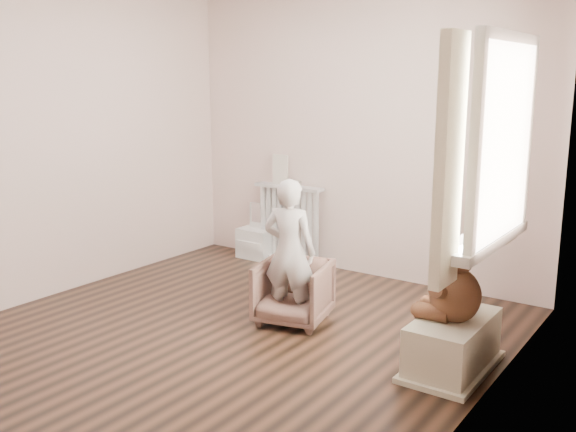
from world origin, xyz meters
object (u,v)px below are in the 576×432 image
Objects in this scene: toy_vanity at (256,231)px; child at (289,252)px; teddy_bear at (457,269)px; armchair at (293,292)px; toy_bench at (453,339)px; radiator at (289,225)px; plush_cat at (499,209)px.

child is at bearing -44.76° from toy_vanity.
teddy_bear is at bearing 163.74° from child.
teddy_bear is (1.29, -0.11, 0.43)m from armchair.
teddy_bear is (0.01, -0.03, 0.47)m from toy_bench.
toy_vanity is (-0.38, -0.03, -0.11)m from radiator.
child is 1.51m from plush_cat.
teddy_bear is 1.94× the size of plush_cat.
toy_vanity reaches higher than armchair.
child is at bearing -55.03° from radiator.
toy_bench is (1.28, -0.09, -0.04)m from armchair.
toy_bench is 0.47m from teddy_bear.
armchair is 1.36m from teddy_bear.
plush_cat reaches higher than toy_vanity.
teddy_bear is at bearing -32.29° from radiator.
plush_cat reaches higher than radiator.
child is at bearing 178.29° from toy_bench.
radiator is 2.66m from plush_cat.
toy_vanity is 1.07× the size of armchair.
toy_vanity is at bearing 152.59° from toy_bench.
toy_bench is (2.60, -1.35, -0.08)m from toy_vanity.
plush_cat is at bearing -20.76° from toy_vanity.
radiator is 1.50× the size of armchair.
plush_cat is at bearing 66.46° from teddy_bear.
toy_vanity is 1.88m from child.
teddy_bear is at bearing -18.48° from armchair.
plush_cat reaches higher than child.
plush_cat reaches higher than teddy_bear.
toy_vanity is 3.02m from plush_cat.
radiator is at bearing 145.64° from teddy_bear.
radiator is 1.08× the size of toy_bench.
radiator is 1.60m from armchair.
toy_vanity is 2.93m from toy_bench.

